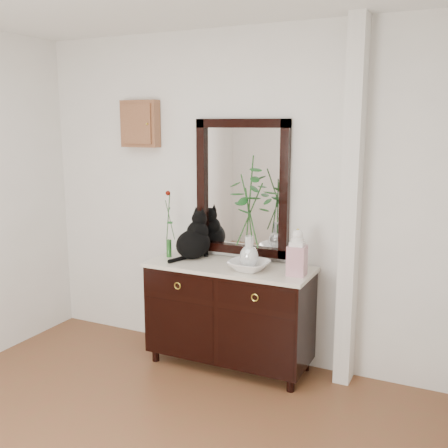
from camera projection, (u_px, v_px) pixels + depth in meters
The scene contains 10 objects.
wall_back at pixel (231, 198), 4.31m from camera, with size 3.60×0.04×2.70m, color silver.
pilaster at pixel (351, 208), 3.82m from camera, with size 0.12×0.20×2.70m, color silver.
sideboard at pixel (229, 310), 4.22m from camera, with size 1.33×0.52×0.82m.
wall_mirror at pixel (242, 188), 4.24m from camera, with size 0.80×0.06×1.10m.
key_cabinet at pixel (140, 124), 4.52m from camera, with size 0.35×0.10×0.40m, color brown.
cat at pixel (193, 235), 4.33m from camera, with size 0.28×0.34×0.40m, color black, non-canonical shape.
lotus_bowl at pixel (249, 266), 3.99m from camera, with size 0.31×0.31×0.08m, color white.
vase_branches at pixel (249, 212), 3.91m from camera, with size 0.41×0.41×0.87m, color silver, non-canonical shape.
bud_vase_rose at pixel (168, 223), 4.35m from camera, with size 0.07×0.07×0.57m, color #286327, non-canonical shape.
ginger_jar at pixel (297, 252), 3.84m from camera, with size 0.13×0.13×0.36m, color white, non-canonical shape.
Camera 1 is at (1.78, -1.91, 1.96)m, focal length 42.00 mm.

